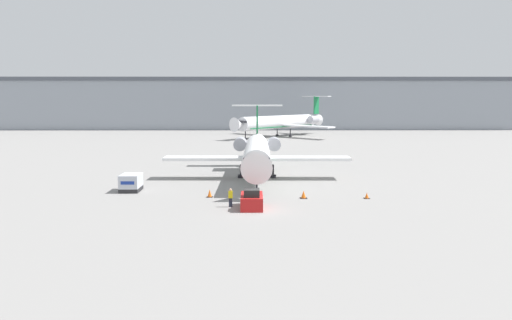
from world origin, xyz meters
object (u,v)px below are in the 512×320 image
at_px(traffic_cone_left, 210,193).
at_px(traffic_cone_right, 304,195).
at_px(airplane_main, 257,153).
at_px(luggage_cart, 131,183).
at_px(worker_near_tug, 231,197).
at_px(traffic_cone_mid, 367,196).
at_px(airplane_parked_far_left, 281,122).
at_px(pushback_tug, 252,200).

bearing_deg(traffic_cone_left, traffic_cone_right, -3.94).
distance_m(airplane_main, luggage_cart, 16.59).
bearing_deg(traffic_cone_right, worker_near_tug, -151.47).
xyz_separation_m(airplane_main, traffic_cone_mid, (11.25, -12.65, -3.07)).
bearing_deg(luggage_cart, airplane_parked_far_left, 74.56).
bearing_deg(airplane_main, pushback_tug, -92.17).
bearing_deg(airplane_parked_far_left, worker_near_tug, -96.54).
bearing_deg(traffic_cone_left, pushback_tug, -49.70).
bearing_deg(traffic_cone_mid, luggage_cart, 170.41).
bearing_deg(airplane_main, airplane_parked_far_left, 84.10).
xyz_separation_m(pushback_tug, luggage_cart, (-13.48, 8.67, 0.21)).
distance_m(traffic_cone_left, traffic_cone_mid, 16.33).
relative_size(airplane_main, pushback_tug, 6.83).
height_order(airplane_main, airplane_parked_far_left, airplane_parked_far_left).
bearing_deg(traffic_cone_right, luggage_cart, 167.62).
bearing_deg(pushback_tug, airplane_parked_far_left, 84.84).
bearing_deg(airplane_main, worker_near_tug, -99.18).
distance_m(pushback_tug, traffic_cone_right, 7.03).
bearing_deg(pushback_tug, airplane_main, 87.83).
distance_m(traffic_cone_right, traffic_cone_mid, 6.54).
relative_size(worker_near_tug, traffic_cone_left, 2.15).
xyz_separation_m(airplane_main, airplane_parked_far_left, (7.06, 68.33, 0.47)).
relative_size(traffic_cone_right, airplane_parked_far_left, 0.03).
relative_size(worker_near_tug, traffic_cone_mid, 2.90).
xyz_separation_m(traffic_cone_left, traffic_cone_right, (9.78, -0.67, -0.01)).
relative_size(pushback_tug, traffic_cone_mid, 6.50).
relative_size(traffic_cone_left, traffic_cone_right, 1.03).
bearing_deg(traffic_cone_right, traffic_cone_mid, -1.33).
relative_size(luggage_cart, airplane_parked_far_left, 0.11).
bearing_deg(luggage_cart, pushback_tug, -32.76).
distance_m(luggage_cart, worker_near_tug, 14.06).
xyz_separation_m(worker_near_tug, traffic_cone_right, (7.38, 4.01, -0.56)).
relative_size(airplane_main, luggage_cart, 9.01).
bearing_deg(airplane_main, traffic_cone_left, -113.18).
relative_size(pushback_tug, traffic_cone_left, 4.82).
bearing_deg(traffic_cone_mid, worker_near_tug, -164.49).
bearing_deg(traffic_cone_right, traffic_cone_left, 176.06).
relative_size(worker_near_tug, airplane_parked_far_left, 0.06).
bearing_deg(worker_near_tug, luggage_cart, 144.57).
distance_m(pushback_tug, traffic_cone_left, 6.84).
distance_m(pushback_tug, traffic_cone_mid, 12.68).
relative_size(luggage_cart, traffic_cone_right, 3.75).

